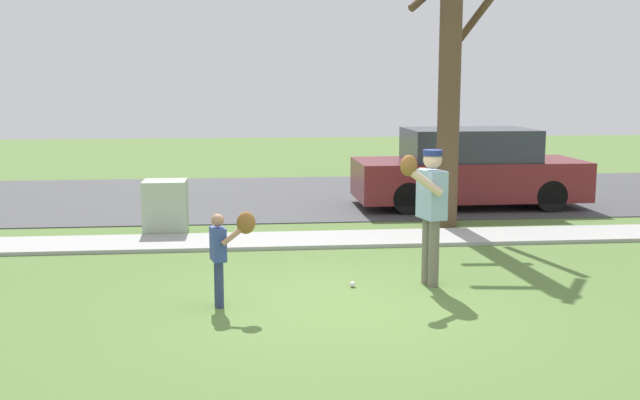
# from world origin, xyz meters

# --- Properties ---
(ground_plane) EXTENTS (48.00, 48.00, 0.00)m
(ground_plane) POSITION_xyz_m (0.00, 3.50, 0.00)
(ground_plane) COLOR #567538
(sidewalk_strip) EXTENTS (36.00, 1.20, 0.06)m
(sidewalk_strip) POSITION_xyz_m (0.00, 3.60, 0.03)
(sidewalk_strip) COLOR #A3A39E
(sidewalk_strip) RESTS_ON ground
(road_surface) EXTENTS (36.00, 6.80, 0.02)m
(road_surface) POSITION_xyz_m (0.00, 8.60, 0.01)
(road_surface) COLOR #424244
(road_surface) RESTS_ON ground
(person_adult) EXTENTS (0.68, 0.77, 1.75)m
(person_adult) POSITION_xyz_m (1.27, 0.74, 1.09)
(person_adult) COLOR #6B6656
(person_adult) RESTS_ON ground
(person_child) EXTENTS (0.55, 0.38, 1.14)m
(person_child) POSITION_xyz_m (-1.30, 0.06, 0.73)
(person_child) COLOR navy
(person_child) RESTS_ON ground
(baseball) EXTENTS (0.07, 0.07, 0.07)m
(baseball) POSITION_xyz_m (0.29, 0.76, 0.04)
(baseball) COLOR white
(baseball) RESTS_ON ground
(utility_cabinet) EXTENTS (0.74, 0.67, 0.92)m
(utility_cabinet) POSITION_xyz_m (-2.43, 4.56, 0.46)
(utility_cabinet) COLOR #9EB293
(utility_cabinet) RESTS_ON ground
(street_tree_near) EXTENTS (1.85, 1.89, 5.82)m
(street_tree_near) POSITION_xyz_m (2.59, 4.70, 3.08)
(street_tree_near) COLOR brown
(street_tree_near) RESTS_ON ground
(parked_suv_maroon) EXTENTS (4.70, 1.90, 1.63)m
(parked_suv_maroon) POSITION_xyz_m (3.60, 6.74, 0.79)
(parked_suv_maroon) COLOR maroon
(parked_suv_maroon) RESTS_ON road_surface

